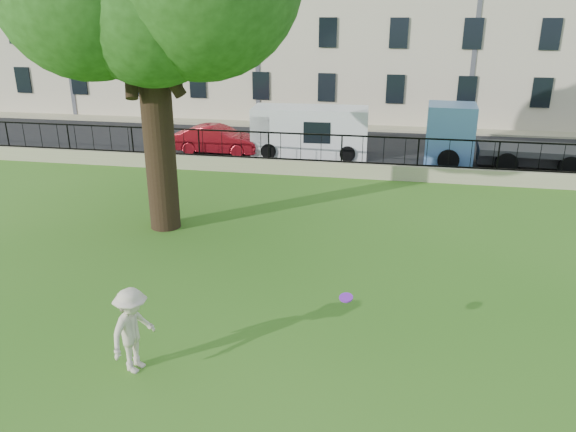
% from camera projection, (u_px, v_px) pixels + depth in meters
% --- Properties ---
extents(ground, '(120.00, 120.00, 0.00)m').
position_uv_depth(ground, '(284.00, 333.00, 11.82)').
color(ground, '#33701A').
rests_on(ground, ground).
extents(retaining_wall, '(50.00, 0.40, 0.60)m').
position_uv_depth(retaining_wall, '(341.00, 169.00, 22.77)').
color(retaining_wall, tan).
rests_on(retaining_wall, ground).
extents(iron_railing, '(50.00, 0.05, 1.13)m').
position_uv_depth(iron_railing, '(342.00, 149.00, 22.48)').
color(iron_railing, black).
rests_on(iron_railing, retaining_wall).
extents(street, '(60.00, 9.00, 0.01)m').
position_uv_depth(street, '(350.00, 150.00, 27.21)').
color(street, black).
rests_on(street, ground).
extents(sidewalk, '(60.00, 1.40, 0.12)m').
position_uv_depth(sidewalk, '(358.00, 128.00, 31.98)').
color(sidewalk, tan).
rests_on(sidewalk, ground).
extents(building_row, '(56.40, 10.40, 13.80)m').
position_uv_depth(building_row, '(369.00, 1.00, 34.83)').
color(building_row, beige).
rests_on(building_row, ground).
extents(man, '(0.88, 1.21, 1.69)m').
position_uv_depth(man, '(133.00, 330.00, 10.35)').
color(man, beige).
rests_on(man, ground).
extents(frisbee, '(0.35, 0.34, 0.12)m').
position_uv_depth(frisbee, '(346.00, 298.00, 10.82)').
color(frisbee, purple).
extents(red_sedan, '(4.04, 1.50, 1.32)m').
position_uv_depth(red_sedan, '(218.00, 140.00, 26.31)').
color(red_sedan, '#AB1521').
rests_on(red_sedan, street).
extents(white_van, '(5.37, 2.34, 2.21)m').
position_uv_depth(white_van, '(310.00, 131.00, 25.94)').
color(white_van, white).
rests_on(white_van, street).
extents(blue_truck, '(6.36, 2.57, 2.62)m').
position_uv_depth(blue_truck, '(501.00, 137.00, 23.79)').
color(blue_truck, '#5588C8').
rests_on(blue_truck, street).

